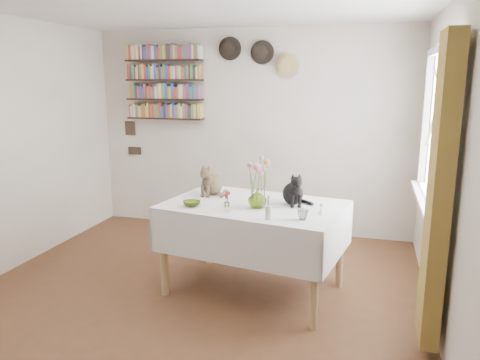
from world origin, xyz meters
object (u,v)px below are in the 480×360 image
(flower_vase, at_px, (257,198))
(black_cat, at_px, (293,188))
(dining_table, at_px, (254,226))
(bookshelf_unit, at_px, (164,83))
(tabby_cat, at_px, (213,179))

(flower_vase, bearing_deg, black_cat, 36.54)
(dining_table, relative_size, flower_vase, 10.12)
(bookshelf_unit, bearing_deg, tabby_cat, -52.15)
(flower_vase, height_order, bookshelf_unit, bookshelf_unit)
(tabby_cat, relative_size, flower_vase, 1.83)
(tabby_cat, relative_size, bookshelf_unit, 0.30)
(dining_table, xyz_separation_m, bookshelf_unit, (-1.59, 1.68, 1.22))
(tabby_cat, xyz_separation_m, black_cat, (0.79, -0.13, -0.00))
(tabby_cat, bearing_deg, dining_table, -9.33)
(dining_table, xyz_separation_m, tabby_cat, (-0.46, 0.23, 0.35))
(black_cat, distance_m, bookshelf_unit, 2.63)
(dining_table, height_order, flower_vase, flower_vase)
(tabby_cat, xyz_separation_m, flower_vase, (0.52, -0.33, -0.07))
(black_cat, bearing_deg, dining_table, 172.79)
(black_cat, xyz_separation_m, bookshelf_unit, (-1.91, 1.58, 0.88))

